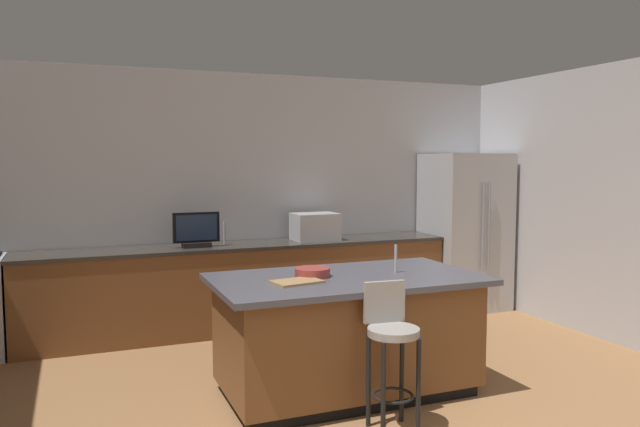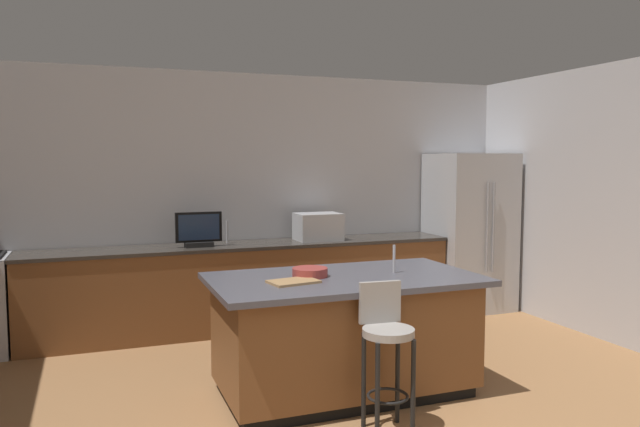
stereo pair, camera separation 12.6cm
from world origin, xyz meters
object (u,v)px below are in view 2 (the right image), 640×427
Objects in this scene: refrigerator at (469,232)px; microwave at (318,227)px; bar_stool_center at (386,343)px; fruit_bowl at (310,272)px; tv_monitor at (199,231)px; kitchen_island at (344,334)px; cutting_board at (294,282)px.

refrigerator is 3.87× the size of microwave.
bar_stool_center is 0.89m from fruit_bowl.
kitchen_island is at bearing -68.78° from tv_monitor.
refrigerator is 6.93× the size of fruit_bowl.
fruit_bowl is at bearing 160.71° from kitchen_island.
bar_stool_center is at bearing -73.94° from tv_monitor.
kitchen_island is 2.18m from microwave.
bar_stool_center is at bearing -89.79° from kitchen_island.
refrigerator is (2.45, 1.94, 0.47)m from kitchen_island.
tv_monitor is 2.10m from cutting_board.
bar_stool_center is 0.81m from cutting_board.
bar_stool_center is 2.84× the size of cutting_board.
microwave is 2.34m from cutting_board.
bar_stool_center is at bearing -72.31° from fruit_bowl.
refrigerator reaches higher than cutting_board.
kitchen_island is 4.21× the size of microwave.
tv_monitor is at bearing 110.28° from bar_stool_center.
kitchen_island is 2.20m from tv_monitor.
bar_stool_center reaches higher than cutting_board.
tv_monitor reaches higher than microwave.
refrigerator is at bearing 34.54° from fruit_bowl.
bar_stool_center is (0.00, -0.70, 0.12)m from kitchen_island.
cutting_board is at bearing -136.38° from fruit_bowl.
cutting_board reaches higher than kitchen_island.
refrigerator is 3.21m from tv_monitor.
tv_monitor is 1.36× the size of cutting_board.
kitchen_island is 2.08× the size of bar_stool_center.
bar_stool_center is (-0.54, -2.72, -0.47)m from microwave.
fruit_bowl is at bearing -145.46° from refrigerator.
fruit_bowl is 0.78× the size of cutting_board.
tv_monitor is at bearing 99.01° from cutting_board.
cutting_board is (-0.98, -2.12, -0.14)m from microwave.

